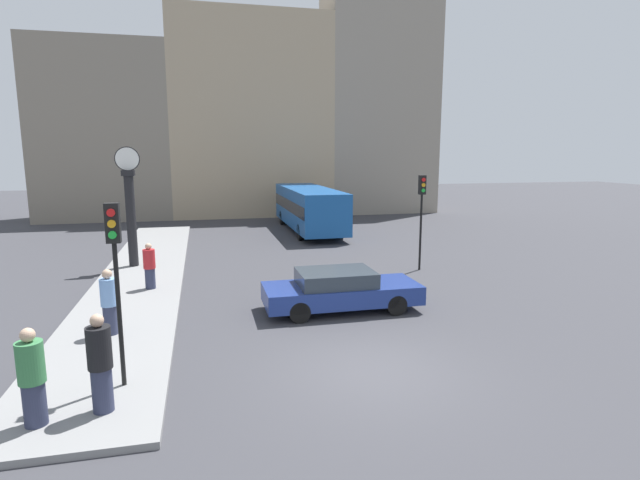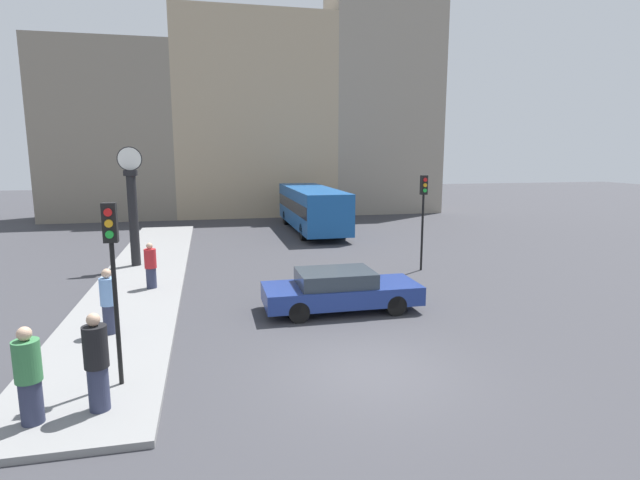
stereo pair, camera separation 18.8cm
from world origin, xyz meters
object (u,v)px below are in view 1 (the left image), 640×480
(pedestrian_red_top, at_px, (150,266))
(pedestrian_green_hoodie, at_px, (32,378))
(traffic_light_far, at_px, (422,203))
(bus_distant, at_px, (309,206))
(pedestrian_blue_stripe, at_px, (109,302))
(sedan_car, at_px, (340,290))
(street_clock, at_px, (131,210))
(traffic_light_near, at_px, (115,257))
(pedestrian_black_jacket, at_px, (100,364))

(pedestrian_red_top, bearing_deg, pedestrian_green_hoodie, -97.11)
(pedestrian_red_top, bearing_deg, traffic_light_far, 5.31)
(bus_distant, xyz_separation_m, pedestrian_blue_stripe, (-8.67, -16.32, -0.52))
(sedan_car, distance_m, street_clock, 10.04)
(sedan_car, relative_size, bus_distant, 0.47)
(traffic_light_near, xyz_separation_m, pedestrian_green_hoodie, (-1.24, -1.22, -1.77))
(pedestrian_blue_stripe, bearing_deg, traffic_light_far, 25.83)
(sedan_car, relative_size, traffic_light_far, 1.22)
(traffic_light_far, height_order, pedestrian_blue_stripe, traffic_light_far)
(pedestrian_blue_stripe, bearing_deg, pedestrian_black_jacket, -82.63)
(traffic_light_near, relative_size, pedestrian_blue_stripe, 2.15)
(sedan_car, relative_size, pedestrian_blue_stripe, 2.75)
(pedestrian_green_hoodie, relative_size, pedestrian_blue_stripe, 1.02)
(street_clock, xyz_separation_m, pedestrian_black_jacket, (0.95, -12.21, -1.41))
(sedan_car, distance_m, pedestrian_blue_stripe, 6.42)
(street_clock, height_order, pedestrian_blue_stripe, street_clock)
(traffic_light_far, height_order, pedestrian_black_jacket, traffic_light_far)
(traffic_light_near, bearing_deg, sedan_car, 35.63)
(traffic_light_far, bearing_deg, traffic_light_near, -140.58)
(sedan_car, xyz_separation_m, pedestrian_green_hoodie, (-6.85, -5.24, 0.34))
(street_clock, height_order, pedestrian_black_jacket, street_clock)
(traffic_light_far, xyz_separation_m, pedestrian_green_hoodie, (-11.43, -9.60, -1.76))
(traffic_light_far, relative_size, pedestrian_black_jacket, 2.11)
(pedestrian_green_hoodie, xyz_separation_m, pedestrian_blue_stripe, (0.51, 4.31, -0.01))
(traffic_light_far, relative_size, pedestrian_red_top, 2.44)
(pedestrian_black_jacket, bearing_deg, traffic_light_far, 42.04)
(sedan_car, distance_m, pedestrian_red_top, 6.70)
(traffic_light_near, xyz_separation_m, traffic_light_far, (10.18, 8.37, -0.01))
(traffic_light_far, distance_m, street_clock, 11.70)
(traffic_light_far, bearing_deg, sedan_car, -136.44)
(sedan_car, height_order, bus_distant, bus_distant)
(sedan_car, xyz_separation_m, traffic_light_near, (-5.61, -4.02, 2.11))
(traffic_light_far, distance_m, pedestrian_black_jacket, 14.10)
(pedestrian_red_top, bearing_deg, street_clock, 104.64)
(pedestrian_green_hoodie, bearing_deg, pedestrian_blue_stripe, 83.31)
(bus_distant, xyz_separation_m, pedestrian_red_top, (-8.10, -12.00, -0.59))
(traffic_light_near, bearing_deg, pedestrian_red_top, 91.27)
(pedestrian_black_jacket, bearing_deg, street_clock, 94.45)
(pedestrian_green_hoodie, xyz_separation_m, pedestrian_black_jacket, (1.03, 0.22, 0.05))
(bus_distant, height_order, pedestrian_green_hoodie, bus_distant)
(traffic_light_near, xyz_separation_m, pedestrian_red_top, (-0.16, 7.41, -1.85))
(pedestrian_black_jacket, xyz_separation_m, pedestrian_red_top, (0.04, 8.41, -0.13))
(traffic_light_far, relative_size, pedestrian_blue_stripe, 2.26)
(sedan_car, height_order, pedestrian_red_top, pedestrian_red_top)
(sedan_car, xyz_separation_m, pedestrian_red_top, (-5.77, 3.39, 0.27))
(bus_distant, bearing_deg, pedestrian_red_top, -124.01)
(traffic_light_near, distance_m, pedestrian_red_top, 7.64)
(pedestrian_green_hoodie, bearing_deg, pedestrian_red_top, 82.89)
(bus_distant, height_order, pedestrian_black_jacket, bus_distant)
(traffic_light_far, distance_m, pedestrian_red_top, 10.55)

